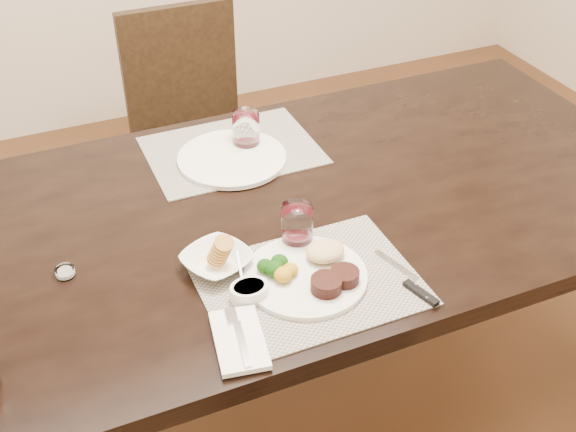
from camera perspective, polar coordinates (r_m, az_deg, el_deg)
name	(u,v)px	position (r m, az deg, el deg)	size (l,w,h in m)	color
ground_plane	(293,397)	(2.32, 0.43, -14.09)	(4.50, 4.50, 0.00)	#422B15
dining_table	(295,227)	(1.86, 0.53, -0.91)	(2.00, 1.00, 0.75)	black
chair_far	(192,121)	(2.69, -7.59, 7.47)	(0.42, 0.42, 0.90)	black
placemat_near	(310,283)	(1.57, 1.73, -5.35)	(0.46, 0.34, 0.00)	gray
placemat_far	(232,150)	(2.01, -4.45, 5.19)	(0.46, 0.34, 0.00)	gray
dinner_plate	(311,272)	(1.57, 1.87, -4.45)	(0.27, 0.27, 0.05)	silver
napkin_fork	(239,340)	(1.44, -3.88, -9.71)	(0.12, 0.18, 0.02)	white
steak_knife	(415,286)	(1.57, 9.98, -5.47)	(0.05, 0.21, 0.01)	silver
cracker_bowl	(217,260)	(1.60, -5.66, -3.50)	(0.19, 0.19, 0.06)	silver
sauce_ramekin	(249,291)	(1.52, -3.08, -5.93)	(0.08, 0.12, 0.07)	silver
wine_glass_near	(297,227)	(1.64, 0.73, -0.85)	(0.07, 0.07, 0.10)	silver
far_plate	(232,158)	(1.96, -4.45, 4.58)	(0.29, 0.29, 0.01)	silver
wine_glass_far	(246,132)	(2.00, -3.33, 6.67)	(0.08, 0.08, 0.10)	silver
salt_cellar	(65,272)	(1.66, -17.20, -4.26)	(0.04, 0.04, 0.02)	silver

